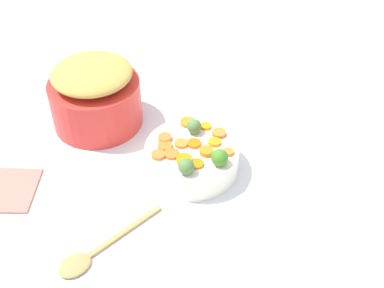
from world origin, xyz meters
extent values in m
cube|color=silver|center=(0.00, 0.00, 0.01)|extent=(2.40, 2.40, 0.02)
cylinder|color=white|center=(-0.02, 0.01, 0.06)|extent=(0.24, 0.24, 0.07)
cylinder|color=red|center=(-0.32, 0.14, 0.09)|extent=(0.25, 0.25, 0.13)
ellipsoid|color=gold|center=(-0.32, 0.14, 0.18)|extent=(0.22, 0.22, 0.06)
cylinder|color=orange|center=(0.03, 0.04, 0.10)|extent=(0.04, 0.04, 0.01)
cylinder|color=orange|center=(-0.09, -0.04, 0.10)|extent=(0.05, 0.05, 0.01)
cylinder|color=orange|center=(-0.05, 0.10, 0.10)|extent=(0.05, 0.05, 0.01)
cylinder|color=orange|center=(0.01, -0.05, 0.10)|extent=(0.04, 0.04, 0.01)
cylinder|color=orange|center=(0.02, 0.00, 0.10)|extent=(0.05, 0.05, 0.01)
cylinder|color=orange|center=(0.00, 0.10, 0.10)|extent=(0.03, 0.03, 0.01)
cylinder|color=orange|center=(-0.06, -0.03, 0.10)|extent=(0.04, 0.04, 0.01)
cylinder|color=orange|center=(-0.01, 0.02, 0.10)|extent=(0.05, 0.05, 0.01)
cylinder|color=orange|center=(-0.02, -0.04, 0.10)|extent=(0.05, 0.05, 0.01)
cylinder|color=orange|center=(-0.09, 0.03, 0.10)|extent=(0.05, 0.05, 0.01)
cylinder|color=orange|center=(0.07, 0.01, 0.10)|extent=(0.04, 0.04, 0.01)
cylinder|color=orange|center=(-0.05, 0.02, 0.10)|extent=(0.04, 0.04, 0.01)
cylinder|color=orange|center=(0.04, 0.08, 0.10)|extent=(0.04, 0.04, 0.01)
cylinder|color=orange|center=(-0.08, 0.00, 0.10)|extent=(0.04, 0.04, 0.01)
sphere|color=#50783B|center=(-0.01, -0.08, 0.11)|extent=(0.04, 0.04, 0.04)
sphere|color=#428025|center=(0.06, -0.03, 0.11)|extent=(0.04, 0.04, 0.04)
sphere|color=#527941|center=(-0.03, 0.07, 0.11)|extent=(0.04, 0.04, 0.04)
cube|color=#AA8A4E|center=(-0.12, -0.23, 0.02)|extent=(0.13, 0.18, 0.01)
ellipsoid|color=#AA8A4E|center=(-0.19, -0.33, 0.03)|extent=(0.09, 0.09, 0.01)
cube|color=#B57265|center=(-0.46, -0.17, 0.02)|extent=(0.20, 0.18, 0.01)
camera|label=1|loc=(0.19, -0.87, 0.89)|focal=45.84mm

